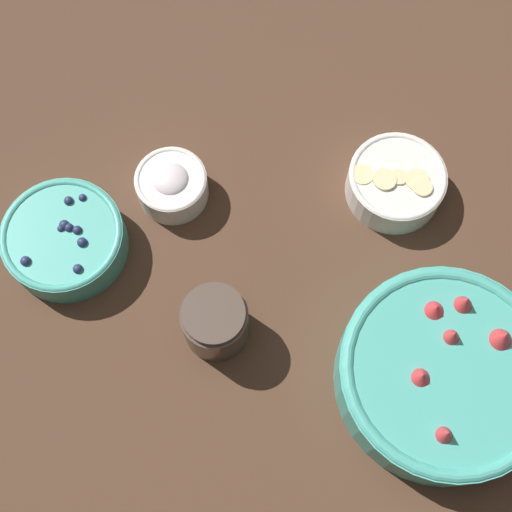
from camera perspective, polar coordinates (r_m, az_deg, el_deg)
The scene contains 6 objects.
ground_plane at distance 0.96m, azimuth 0.65°, elevation -5.33°, with size 4.00×4.00×0.00m, color #4C3323.
bowl_strawberries at distance 0.93m, azimuth 14.80°, elevation -9.06°, with size 0.27×0.27×0.10m.
bowl_blueberries at distance 1.00m, azimuth -15.08°, elevation 1.33°, with size 0.17×0.17×0.06m.
bowl_bananas at distance 1.02m, azimuth 11.12°, elevation 5.84°, with size 0.14×0.14×0.05m.
bowl_cream at distance 1.01m, azimuth -6.76°, elevation 5.71°, with size 0.10×0.10×0.06m.
jar_chocolate at distance 0.92m, azimuth -3.26°, elevation -5.35°, with size 0.09×0.09×0.09m.
Camera 1 is at (-0.01, -0.25, 0.93)m, focal length 50.00 mm.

